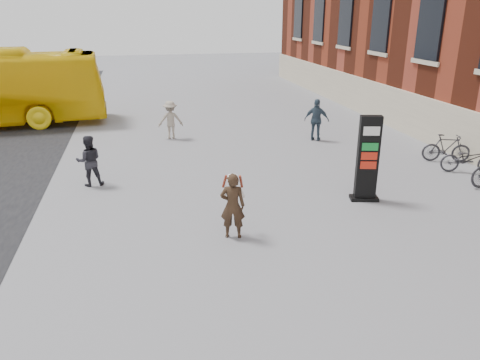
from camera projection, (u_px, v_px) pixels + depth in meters
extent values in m
plane|color=#9E9EA3|center=(239.00, 246.00, 10.86)|extent=(100.00, 100.00, 0.00)
cube|color=beige|center=(447.00, 128.00, 17.93)|extent=(0.18, 44.00, 1.80)
cube|color=black|center=(368.00, 159.00, 13.07)|extent=(0.63, 0.38, 2.46)
cube|color=black|center=(364.00, 198.00, 13.48)|extent=(0.86, 0.57, 0.10)
cube|color=white|center=(370.00, 130.00, 12.79)|extent=(0.50, 0.37, 0.25)
cube|color=#106927|center=(369.00, 145.00, 12.94)|extent=(0.50, 0.37, 0.22)
cube|color=#A11D0E|center=(368.00, 155.00, 13.03)|extent=(0.50, 0.37, 0.22)
cube|color=#A11D0E|center=(367.00, 164.00, 13.12)|extent=(0.50, 0.37, 0.22)
imported|color=black|center=(233.00, 206.00, 11.02)|extent=(0.66, 0.51, 1.62)
cylinder|color=white|center=(232.00, 176.00, 10.77)|extent=(0.23, 0.23, 0.05)
cone|color=white|center=(241.00, 191.00, 11.14)|extent=(0.26, 0.23, 0.39)
cylinder|color=maroon|center=(241.00, 181.00, 11.06)|extent=(0.15, 0.12, 0.33)
cone|color=white|center=(225.00, 191.00, 11.15)|extent=(0.24, 0.26, 0.39)
cylinder|color=maroon|center=(225.00, 181.00, 11.07)|extent=(0.12, 0.15, 0.33)
imported|color=#27262D|center=(89.00, 161.00, 14.35)|extent=(0.84, 0.70, 1.59)
imported|color=gray|center=(171.00, 120.00, 19.66)|extent=(1.04, 0.60, 1.60)
imported|color=#344655|center=(317.00, 120.00, 19.33)|extent=(1.09, 0.87, 1.73)
imported|color=#2E2D32|center=(469.00, 159.00, 15.60)|extent=(1.91, 1.19, 0.95)
imported|color=#2E2D32|center=(446.00, 148.00, 16.71)|extent=(1.74, 1.00, 1.01)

